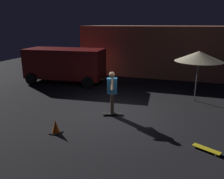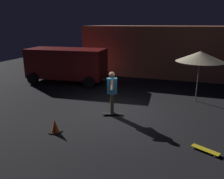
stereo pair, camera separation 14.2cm
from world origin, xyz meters
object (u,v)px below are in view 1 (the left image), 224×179
at_px(patio_umbrella, 199,56).
at_px(traffic_cone, 56,127).
at_px(parked_van, 65,63).
at_px(skateboard_ridden, 112,114).
at_px(skateboard_spare, 206,149).
at_px(skater, 112,90).

distance_m(patio_umbrella, traffic_cone, 6.85).
relative_size(parked_van, skateboard_ridden, 5.91).
distance_m(skateboard_ridden, skateboard_spare, 3.76).
height_order(parked_van, skater, parked_van).
bearing_deg(skater, traffic_cone, -122.30).
bearing_deg(patio_umbrella, skateboard_ridden, -137.55).
distance_m(patio_umbrella, skater, 4.37).
distance_m(parked_van, skater, 5.94).
xyz_separation_m(parked_van, skateboard_ridden, (4.29, -4.10, -1.11)).
bearing_deg(skateboard_ridden, skater, 82.87).
xyz_separation_m(skateboard_spare, skater, (-3.36, 1.68, 0.98)).
bearing_deg(skateboard_spare, traffic_cone, -175.69).
height_order(skateboard_spare, skater, skater).
distance_m(skateboard_spare, skater, 3.88).
distance_m(skater, traffic_cone, 2.54).
distance_m(patio_umbrella, skateboard_spare, 4.98).
distance_m(skateboard_ridden, traffic_cone, 2.41).
height_order(skateboard_ridden, traffic_cone, traffic_cone).
height_order(parked_van, skateboard_spare, parked_van).
relative_size(skateboard_ridden, skater, 0.48).
bearing_deg(patio_umbrella, skater, -137.55).
distance_m(skateboard_spare, traffic_cone, 4.66).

